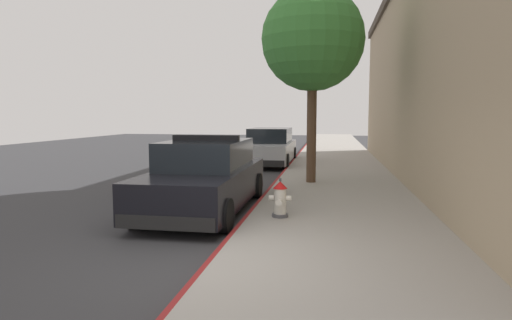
{
  "coord_description": "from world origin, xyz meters",
  "views": [
    {
      "loc": [
        1.57,
        -5.82,
        2.12
      ],
      "look_at": [
        -0.26,
        4.81,
        1.0
      ],
      "focal_mm": 30.46,
      "sensor_mm": 36.0,
      "label": 1
    }
  ],
  "objects_px": {
    "fire_hydrant": "(280,199)",
    "parked_car_silver_ahead": "(270,147)",
    "police_cruiser": "(206,178)",
    "street_tree": "(313,40)"
  },
  "relations": [
    {
      "from": "police_cruiser",
      "to": "parked_car_silver_ahead",
      "type": "relative_size",
      "value": 1.0
    },
    {
      "from": "fire_hydrant",
      "to": "parked_car_silver_ahead",
      "type": "bearing_deg",
      "value": 99.01
    },
    {
      "from": "fire_hydrant",
      "to": "street_tree",
      "type": "xyz_separation_m",
      "value": [
        0.39,
        4.57,
        3.77
      ]
    },
    {
      "from": "police_cruiser",
      "to": "street_tree",
      "type": "height_order",
      "value": "street_tree"
    },
    {
      "from": "police_cruiser",
      "to": "street_tree",
      "type": "xyz_separation_m",
      "value": [
        2.16,
        3.68,
        3.52
      ]
    },
    {
      "from": "parked_car_silver_ahead",
      "to": "street_tree",
      "type": "xyz_separation_m",
      "value": [
        1.99,
        -5.49,
        3.53
      ]
    },
    {
      "from": "parked_car_silver_ahead",
      "to": "street_tree",
      "type": "height_order",
      "value": "street_tree"
    },
    {
      "from": "police_cruiser",
      "to": "parked_car_silver_ahead",
      "type": "height_order",
      "value": "police_cruiser"
    },
    {
      "from": "street_tree",
      "to": "fire_hydrant",
      "type": "bearing_deg",
      "value": -94.93
    },
    {
      "from": "police_cruiser",
      "to": "fire_hydrant",
      "type": "height_order",
      "value": "police_cruiser"
    }
  ]
}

